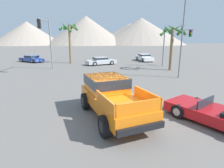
{
  "coord_description": "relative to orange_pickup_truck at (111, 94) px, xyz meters",
  "views": [
    {
      "loc": [
        -0.86,
        -7.74,
        3.63
      ],
      "look_at": [
        -0.27,
        1.06,
        1.39
      ],
      "focal_mm": 28.0,
      "sensor_mm": 36.0,
      "label": 1
    }
  ],
  "objects": [
    {
      "name": "parked_car_silver",
      "position": [
        -0.39,
        17.92,
        -0.47
      ],
      "size": [
        4.73,
        3.38,
        1.12
      ],
      "rotation": [
        0.0,
        0.0,
        5.12
      ],
      "color": "#B7BABF",
      "rests_on": "ground_plane"
    },
    {
      "name": "parked_car_white",
      "position": [
        7.25,
        22.21,
        -0.44
      ],
      "size": [
        2.32,
        4.71,
        1.2
      ],
      "rotation": [
        0.0,
        0.0,
        3.27
      ],
      "color": "white",
      "rests_on": "ground_plane"
    },
    {
      "name": "street_lamp_post",
      "position": [
        7.18,
        8.22,
        3.47
      ],
      "size": [
        0.9,
        0.24,
        7.5
      ],
      "color": "slate",
      "rests_on": "ground_plane"
    },
    {
      "name": "distant_mountain_range",
      "position": [
        4.87,
        127.97,
        8.17
      ],
      "size": [
        139.35,
        67.35,
        20.29
      ],
      "color": "gray",
      "rests_on": "ground_plane"
    },
    {
      "name": "ground_plane",
      "position": [
        0.38,
        -0.4,
        -1.05
      ],
      "size": [
        320.0,
        320.0,
        0.0
      ],
      "primitive_type": "plane",
      "color": "slate"
    },
    {
      "name": "parked_car_blue",
      "position": [
        -11.93,
        21.93,
        -0.48
      ],
      "size": [
        4.67,
        3.96,
        1.1
      ],
      "rotation": [
        0.0,
        0.0,
        0.97
      ],
      "color": "#334C9E",
      "rests_on": "ground_plane"
    },
    {
      "name": "red_convertible_car",
      "position": [
        4.59,
        -1.29,
        -0.63
      ],
      "size": [
        3.79,
        4.47,
        1.04
      ],
      "rotation": [
        0.0,
        0.0,
        0.58
      ],
      "color": "#B21419",
      "rests_on": "ground_plane"
    },
    {
      "name": "palm_tree_short",
      "position": [
        8.09,
        12.57,
        3.13
      ],
      "size": [
        2.96,
        3.12,
        5.48
      ],
      "color": "brown",
      "rests_on": "ground_plane"
    },
    {
      "name": "traffic_light_crosswalk",
      "position": [
        9.82,
        15.58,
        2.63
      ],
      "size": [
        4.14,
        0.38,
        5.21
      ],
      "color": "slate",
      "rests_on": "ground_plane"
    },
    {
      "name": "palm_tree_tall",
      "position": [
        -5.12,
        19.95,
        3.71
      ],
      "size": [
        2.85,
        2.83,
        6.27
      ],
      "color": "brown",
      "rests_on": "ground_plane"
    },
    {
      "name": "orange_pickup_truck",
      "position": [
        0.0,
        0.0,
        0.0
      ],
      "size": [
        3.44,
        5.47,
        1.83
      ],
      "rotation": [
        0.0,
        0.0,
        0.33
      ],
      "color": "orange",
      "rests_on": "ground_plane"
    },
    {
      "name": "traffic_light_main",
      "position": [
        -6.57,
        12.85,
        3.1
      ],
      "size": [
        0.38,
        4.17,
        5.92
      ],
      "rotation": [
        0.0,
        0.0,
        4.71
      ],
      "color": "slate",
      "rests_on": "ground_plane"
    }
  ]
}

